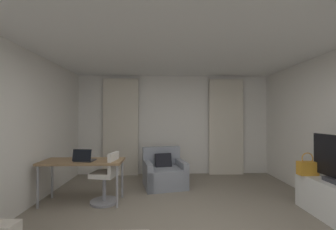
{
  "coord_description": "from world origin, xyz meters",
  "views": [
    {
      "loc": [
        -0.32,
        -2.64,
        1.5
      ],
      "look_at": [
        -0.2,
        1.35,
        1.54
      ],
      "focal_mm": 22.77,
      "sensor_mm": 36.0,
      "label": 1
    }
  ],
  "objects": [
    {
      "name": "armchair",
      "position": [
        -0.26,
        2.0,
        0.28
      ],
      "size": [
        1.0,
        0.95,
        0.82
      ],
      "color": "gray",
      "rests_on": "ground"
    },
    {
      "name": "desk_chair",
      "position": [
        -1.28,
        1.12,
        0.39
      ],
      "size": [
        0.48,
        0.48,
        0.88
      ],
      "color": "gray",
      "rests_on": "ground"
    },
    {
      "name": "handbag_primary",
      "position": [
        2.08,
        0.79,
        0.67
      ],
      "size": [
        0.3,
        0.14,
        0.37
      ],
      "color": "orange",
      "rests_on": "tv_console"
    },
    {
      "name": "curtain_right_panel",
      "position": [
        1.38,
        2.9,
        1.25
      ],
      "size": [
        0.9,
        0.06,
        2.5
      ],
      "color": "beige",
      "rests_on": "ground"
    },
    {
      "name": "wall_window",
      "position": [
        0.0,
        3.03,
        1.3
      ],
      "size": [
        5.12,
        0.06,
        2.6
      ],
      "color": "silver",
      "rests_on": "ground"
    },
    {
      "name": "desk",
      "position": [
        -1.7,
        1.15,
        0.67
      ],
      "size": [
        1.39,
        0.56,
        0.74
      ],
      "color": "olive",
      "rests_on": "ground"
    },
    {
      "name": "curtain_left_panel",
      "position": [
        -1.38,
        2.9,
        1.25
      ],
      "size": [
        0.9,
        0.06,
        2.5
      ],
      "color": "beige",
      "rests_on": "ground"
    },
    {
      "name": "laptop",
      "position": [
        -1.65,
        1.05,
        0.79
      ],
      "size": [
        0.35,
        0.28,
        0.22
      ],
      "color": "#2D2D33",
      "rests_on": "desk"
    },
    {
      "name": "ceiling",
      "position": [
        0.0,
        0.0,
        2.63
      ],
      "size": [
        5.12,
        6.12,
        0.06
      ],
      "primitive_type": "cube",
      "color": "white",
      "rests_on": "wall_left"
    }
  ]
}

